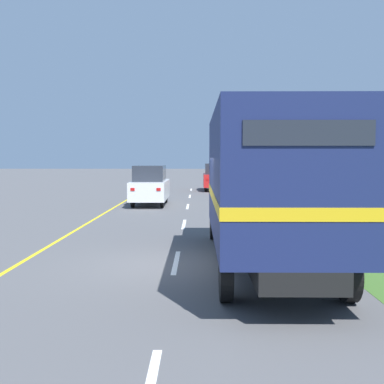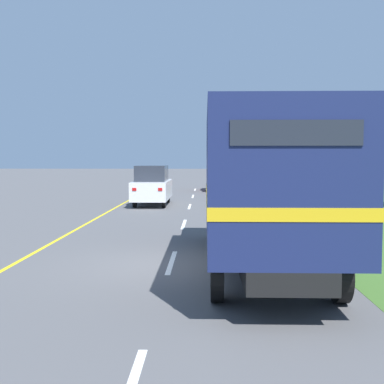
{
  "view_description": "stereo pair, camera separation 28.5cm",
  "coord_description": "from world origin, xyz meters",
  "px_view_note": "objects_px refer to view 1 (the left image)",
  "views": [
    {
      "loc": [
        0.52,
        -11.08,
        2.5
      ],
      "look_at": [
        0.3,
        7.17,
        1.2
      ],
      "focal_mm": 45.0,
      "sensor_mm": 36.0,
      "label": 1
    },
    {
      "loc": [
        0.81,
        -11.08,
        2.5
      ],
      "look_at": [
        0.3,
        7.17,
        1.2
      ],
      "focal_mm": 45.0,
      "sensor_mm": 36.0,
      "label": 2
    }
  ],
  "objects_px": {
    "roadside_tree_mid": "(317,153)",
    "delineator_post": "(372,247)",
    "highway_sign": "(328,170)",
    "lead_car_red_ahead": "(215,177)",
    "lead_car_white": "(150,185)",
    "horse_trailer_truck": "(267,183)"
  },
  "relations": [
    {
      "from": "lead_car_red_ahead",
      "to": "highway_sign",
      "type": "height_order",
      "value": "highway_sign"
    },
    {
      "from": "lead_car_red_ahead",
      "to": "highway_sign",
      "type": "xyz_separation_m",
      "value": [
        3.83,
        -17.65,
        0.97
      ]
    },
    {
      "from": "roadside_tree_mid",
      "to": "highway_sign",
      "type": "bearing_deg",
      "value": -102.0
    },
    {
      "from": "roadside_tree_mid",
      "to": "horse_trailer_truck",
      "type": "bearing_deg",
      "value": -106.8
    },
    {
      "from": "lead_car_red_ahead",
      "to": "delineator_post",
      "type": "bearing_deg",
      "value": -84.4
    },
    {
      "from": "highway_sign",
      "to": "lead_car_red_ahead",
      "type": "bearing_deg",
      "value": 102.26
    },
    {
      "from": "highway_sign",
      "to": "horse_trailer_truck",
      "type": "bearing_deg",
      "value": -113.35
    },
    {
      "from": "roadside_tree_mid",
      "to": "delineator_post",
      "type": "relative_size",
      "value": 4.51
    },
    {
      "from": "lead_car_white",
      "to": "lead_car_red_ahead",
      "type": "xyz_separation_m",
      "value": [
        3.86,
        11.48,
        -0.01
      ]
    },
    {
      "from": "lead_car_white",
      "to": "lead_car_red_ahead",
      "type": "height_order",
      "value": "lead_car_white"
    },
    {
      "from": "lead_car_white",
      "to": "highway_sign",
      "type": "xyz_separation_m",
      "value": [
        7.69,
        -6.17,
        0.95
      ]
    },
    {
      "from": "horse_trailer_truck",
      "to": "lead_car_red_ahead",
      "type": "height_order",
      "value": "horse_trailer_truck"
    },
    {
      "from": "horse_trailer_truck",
      "to": "lead_car_red_ahead",
      "type": "distance_m",
      "value": 26.04
    },
    {
      "from": "horse_trailer_truck",
      "to": "delineator_post",
      "type": "distance_m",
      "value": 2.75
    },
    {
      "from": "horse_trailer_truck",
      "to": "lead_car_red_ahead",
      "type": "relative_size",
      "value": 1.94
    },
    {
      "from": "lead_car_red_ahead",
      "to": "highway_sign",
      "type": "bearing_deg",
      "value": -77.74
    },
    {
      "from": "lead_car_red_ahead",
      "to": "roadside_tree_mid",
      "type": "xyz_separation_m",
      "value": [
        6.41,
        -5.51,
        1.79
      ]
    },
    {
      "from": "roadside_tree_mid",
      "to": "delineator_post",
      "type": "xyz_separation_m",
      "value": [
        -3.85,
        -20.68,
        -2.32
      ]
    },
    {
      "from": "roadside_tree_mid",
      "to": "delineator_post",
      "type": "height_order",
      "value": "roadside_tree_mid"
    },
    {
      "from": "horse_trailer_truck",
      "to": "roadside_tree_mid",
      "type": "distance_m",
      "value": 21.44
    },
    {
      "from": "lead_car_red_ahead",
      "to": "roadside_tree_mid",
      "type": "relative_size",
      "value": 1.04
    },
    {
      "from": "lead_car_white",
      "to": "delineator_post",
      "type": "xyz_separation_m",
      "value": [
        6.42,
        -14.71,
        -0.54
      ]
    }
  ]
}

